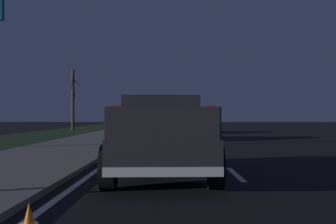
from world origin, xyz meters
TOP-DOWN VIEW (x-y plane):
  - ground at (27.00, 0.00)m, footprint 144.00×144.00m
  - sidewalk_shoulder at (27.00, 5.70)m, footprint 108.00×4.00m
  - grass_verge at (27.00, 10.70)m, footprint 108.00×6.00m
  - lane_markings at (29.05, 2.55)m, footprint 108.00×3.54m
  - pickup_truck at (9.44, 1.76)m, footprint 5.49×2.42m
  - sedan_blue at (23.48, 1.67)m, footprint 4.42×2.05m
  - sedan_black at (32.88, 1.90)m, footprint 4.42×2.05m
  - bare_tree_far at (39.29, 10.93)m, footprint 1.93×1.08m

SIDE VIEW (x-z plane):
  - ground at x=27.00m, z-range 0.00..0.00m
  - grass_verge at x=27.00m, z-range 0.00..0.01m
  - lane_markings at x=29.05m, z-range 0.00..0.01m
  - sidewalk_shoulder at x=27.00m, z-range 0.00..0.12m
  - sedan_blue at x=23.48m, z-range 0.01..1.55m
  - sedan_black at x=32.88m, z-range 0.01..1.55m
  - pickup_truck at x=9.44m, z-range -0.02..1.85m
  - bare_tree_far at x=39.29m, z-range 0.15..5.97m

